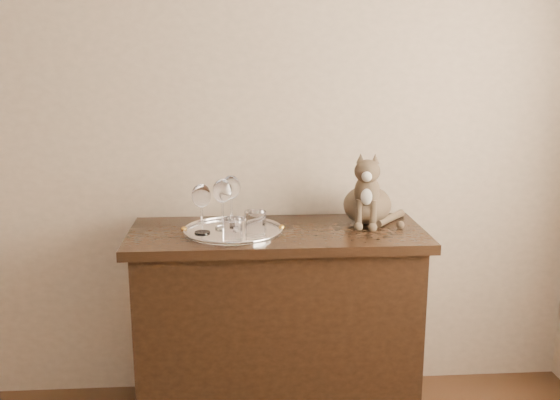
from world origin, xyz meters
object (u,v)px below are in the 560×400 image
(sideboard, at_px, (277,327))
(tray, at_px, (233,232))
(wine_glass_d, at_px, (223,204))
(tumbler_b, at_px, (232,229))
(wine_glass_b, at_px, (231,200))
(wine_glass_c, at_px, (202,209))
(tumbler_a, at_px, (255,223))
(cat, at_px, (368,187))

(sideboard, relative_size, tray, 3.00)
(wine_glass_d, distance_m, tumbler_b, 0.18)
(wine_glass_b, height_order, tumbler_b, wine_glass_b)
(tray, bearing_deg, wine_glass_d, 136.94)
(wine_glass_c, height_order, wine_glass_d, wine_glass_d)
(tray, distance_m, wine_glass_d, 0.12)
(sideboard, xyz_separation_m, tumbler_b, (-0.18, -0.15, 0.48))
(tumbler_a, distance_m, cat, 0.52)
(wine_glass_b, distance_m, tumbler_b, 0.23)
(sideboard, bearing_deg, wine_glass_c, -171.39)
(tumbler_b, bearing_deg, wine_glass_c, 138.91)
(wine_glass_b, bearing_deg, wine_glass_c, -133.49)
(wine_glass_b, xyz_separation_m, tumbler_a, (0.09, -0.17, -0.06))
(tray, xyz_separation_m, wine_glass_d, (-0.04, 0.04, 0.11))
(wine_glass_c, relative_size, tumbler_b, 2.35)
(wine_glass_c, xyz_separation_m, tumbler_a, (0.21, -0.04, -0.05))
(tumbler_a, bearing_deg, cat, 20.91)
(sideboard, relative_size, tumbler_b, 14.21)
(tray, bearing_deg, tumbler_a, -37.27)
(wine_glass_d, bearing_deg, tray, -43.06)
(wine_glass_b, relative_size, tumbler_b, 2.45)
(sideboard, height_order, wine_glass_d, wine_glass_d)
(sideboard, distance_m, tumbler_b, 0.53)
(wine_glass_c, distance_m, tumbler_a, 0.22)
(sideboard, xyz_separation_m, cat, (0.39, 0.09, 0.58))
(tray, relative_size, cat, 1.28)
(wine_glass_c, xyz_separation_m, cat, (0.69, 0.14, 0.05))
(tumbler_a, bearing_deg, wine_glass_c, 168.38)
(sideboard, bearing_deg, tumbler_b, -140.22)
(tray, relative_size, wine_glass_d, 1.96)
(wine_glass_b, bearing_deg, sideboard, -22.54)
(tumbler_b, bearing_deg, sideboard, 39.78)
(sideboard, height_order, tumbler_a, tumbler_a)
(wine_glass_c, bearing_deg, wine_glass_d, 37.27)
(sideboard, xyz_separation_m, tray, (-0.18, -0.02, 0.43))
(wine_glass_c, distance_m, cat, 0.70)
(wine_glass_d, xyz_separation_m, tumbler_a, (0.13, -0.10, -0.05))
(cat, bearing_deg, tray, -154.12)
(tumbler_a, relative_size, tumbler_b, 1.12)
(tumbler_a, bearing_deg, wine_glass_d, 140.76)
(wine_glass_b, xyz_separation_m, wine_glass_c, (-0.12, -0.12, -0.00))
(sideboard, distance_m, wine_glass_c, 0.61)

